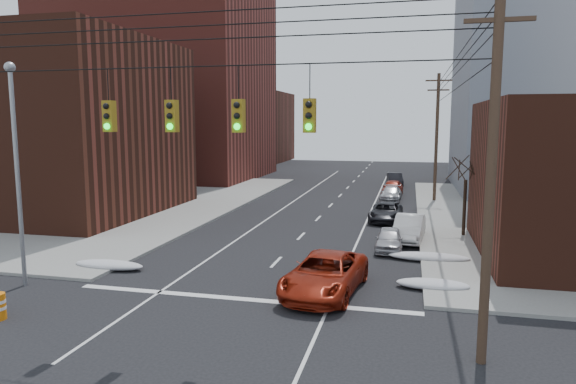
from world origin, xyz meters
The scene contains 25 objects.
ground centered at (0.00, 0.00, 0.00)m, with size 160.00×160.00×0.00m, color black.
sidewalk_nw centered at (-27.00, 27.00, 0.07)m, with size 40.00×40.00×0.15m, color gray.
building_brick_tall centered at (-24.00, 48.00, 15.00)m, with size 24.00×20.00×30.00m, color maroon.
building_brick_near centered at (-22.00, 22.00, 6.50)m, with size 20.00×16.00×13.00m, color #482115.
building_brick_far centered at (-26.00, 74.00, 6.00)m, with size 22.00×18.00×12.00m, color #482115.
building_glass centered at (24.00, 70.00, 11.00)m, with size 20.00×18.00×22.00m, color gray.
utility_pole_right centered at (8.50, 3.00, 5.78)m, with size 2.20×0.28×11.00m.
utility_pole_far centered at (8.50, 34.00, 5.78)m, with size 2.20×0.28×11.00m.
traffic_signals centered at (0.10, 2.97, 7.17)m, with size 17.00×0.42×2.02m.
street_light centered at (-9.50, 6.00, 5.54)m, with size 0.44×0.44×9.32m.
bare_tree centered at (9.59, 20.00, 2.32)m, with size 2.09×2.20×4.93m.
snow_nw centered at (-7.40, 9.00, 0.21)m, with size 3.50×1.08×0.42m, color silver.
snow_ne centered at (7.40, 9.50, 0.21)m, with size 3.00×1.08×0.42m, color silver.
snow_east_far centered at (7.40, 14.00, 0.21)m, with size 4.00×1.08×0.42m, color silver.
red_pickup centered at (3.10, 8.00, 0.79)m, with size 2.63×5.70×1.58m, color maroon.
parked_car_a centered at (5.36, 15.71, 0.61)m, with size 1.45×3.60×1.22m, color #AEADB2.
parked_car_b centered at (6.40, 18.34, 0.75)m, with size 1.59×4.55×1.50m, color silver.
parked_car_c centered at (4.80, 24.08, 0.64)m, with size 2.13×4.61×1.28m, color black.
parked_car_d centered at (4.80, 33.84, 0.62)m, with size 1.73×4.26×1.24m, color #A3A3A7.
parked_car_e centered at (4.80, 37.20, 0.73)m, with size 1.72×4.27×1.46m, color maroon.
parked_car_f centered at (4.80, 44.50, 0.71)m, with size 1.51×4.33×1.43m, color black.
lot_car_a centered at (-15.21, 18.57, 0.76)m, with size 1.29×3.70×1.22m, color silver.
lot_car_b centered at (-14.57, 26.17, 0.79)m, with size 2.13×4.62×1.28m, color #A7A6AB.
lot_car_c centered at (-17.43, 24.04, 0.85)m, with size 1.97×4.84×1.40m, color black.
lot_car_d centered at (-16.47, 28.55, 0.77)m, with size 1.46×3.62×1.23m, color #BAB9BF.
Camera 1 is at (6.30, -11.97, 6.92)m, focal length 32.00 mm.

